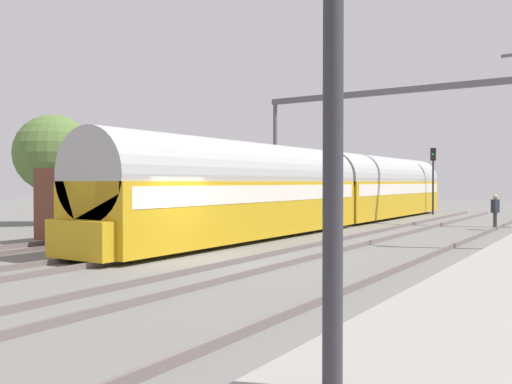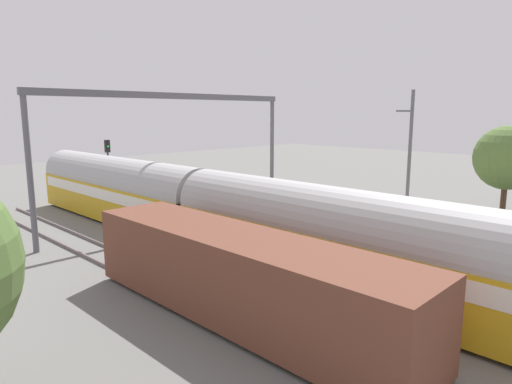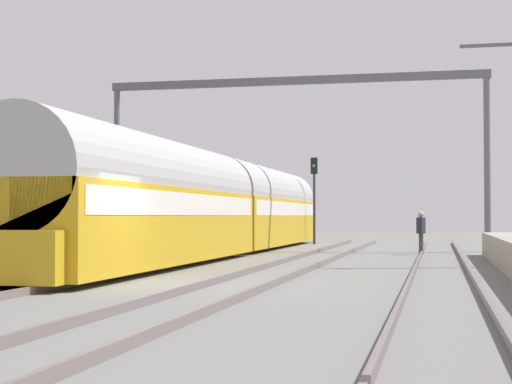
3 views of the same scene
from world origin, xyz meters
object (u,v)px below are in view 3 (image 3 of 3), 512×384
(freight_car, at_px, (29,218))
(catenary_gantry, at_px, (293,119))
(person_crossing, at_px, (421,229))
(railway_signal_far, at_px, (314,188))
(passenger_train, at_px, (218,205))

(freight_car, relative_size, catenary_gantry, 0.75)
(freight_car, bearing_deg, person_crossing, 37.08)
(freight_car, bearing_deg, railway_signal_far, 73.11)
(catenary_gantry, bearing_deg, railway_signal_far, 91.68)
(passenger_train, xyz_separation_m, freight_car, (-4.32, -7.30, -0.50))
(person_crossing, relative_size, railway_signal_far, 0.36)
(passenger_train, bearing_deg, railway_signal_far, 81.75)
(catenary_gantry, bearing_deg, person_crossing, -28.40)
(passenger_train, height_order, catenary_gantry, catenary_gantry)
(freight_car, xyz_separation_m, person_crossing, (12.21, 9.22, -0.44))
(freight_car, xyz_separation_m, railway_signal_far, (6.24, 20.54, 1.59))
(passenger_train, height_order, freight_car, passenger_train)
(person_crossing, xyz_separation_m, catenary_gantry, (-5.73, 3.10, 4.92))
(catenary_gantry, bearing_deg, passenger_train, -113.29)
(freight_car, height_order, railway_signal_far, railway_signal_far)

